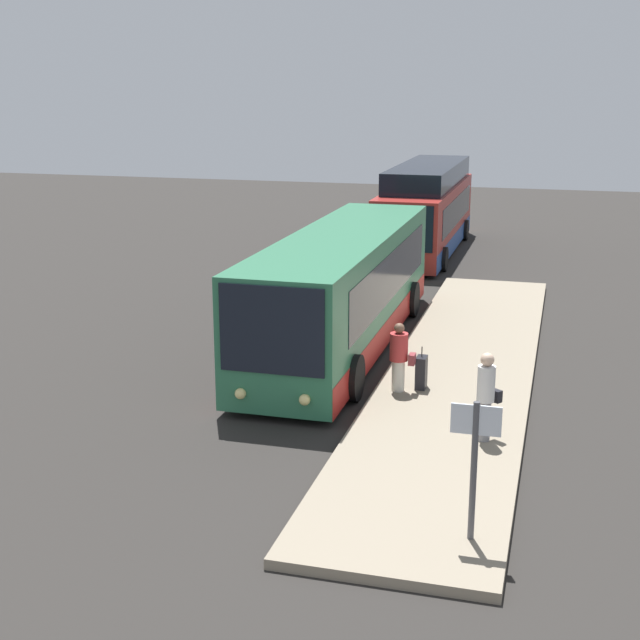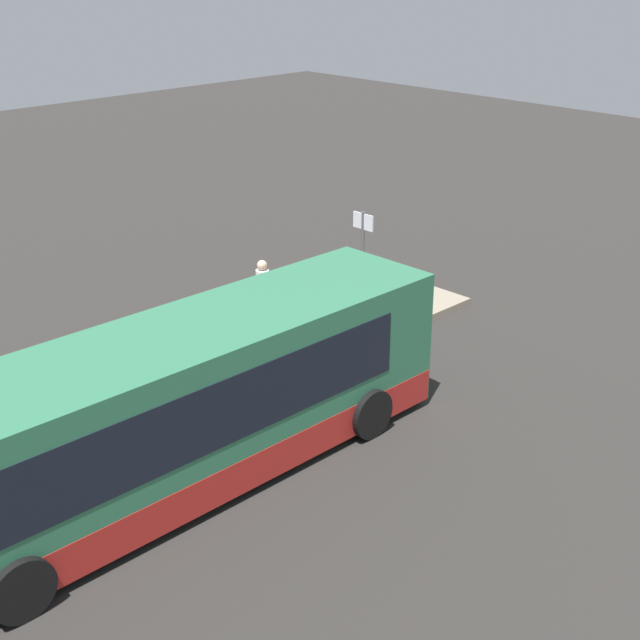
{
  "view_description": "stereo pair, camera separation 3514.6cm",
  "coord_description": "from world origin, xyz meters",
  "px_view_note": "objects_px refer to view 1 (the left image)",
  "views": [
    {
      "loc": [
        21.03,
        5.51,
        6.96
      ],
      "look_at": [
        3.03,
        0.53,
        1.92
      ],
      "focal_mm": 50.0,
      "sensor_mm": 36.0,
      "label": 1
    },
    {
      "loc": [
        -9.27,
        -12.11,
        9.47
      ],
      "look_at": [
        3.03,
        0.53,
        1.92
      ],
      "focal_mm": 50.0,
      "sensor_mm": 36.0,
      "label": 2
    }
  ],
  "objects_px": {
    "passenger_waiting": "(399,355)",
    "bus_second": "(426,213)",
    "bus_lead": "(343,290)",
    "sign_post": "(475,452)",
    "suitcase": "(421,372)",
    "passenger_boarding": "(486,393)"
  },
  "relations": [
    {
      "from": "bus_second",
      "to": "bus_lead",
      "type": "bearing_deg",
      "value": 0.0
    },
    {
      "from": "bus_lead",
      "to": "sign_post",
      "type": "relative_size",
      "value": 5.4
    },
    {
      "from": "bus_lead",
      "to": "sign_post",
      "type": "xyz_separation_m",
      "value": [
        10.0,
        4.53,
        0.06
      ]
    },
    {
      "from": "bus_second",
      "to": "passenger_boarding",
      "type": "bearing_deg",
      "value": 12.1
    },
    {
      "from": "passenger_boarding",
      "to": "bus_lead",
      "type": "bearing_deg",
      "value": 161.65
    },
    {
      "from": "bus_lead",
      "to": "suitcase",
      "type": "relative_size",
      "value": 12.11
    },
    {
      "from": "bus_second",
      "to": "passenger_boarding",
      "type": "relative_size",
      "value": 6.15
    },
    {
      "from": "bus_lead",
      "to": "sign_post",
      "type": "distance_m",
      "value": 10.98
    },
    {
      "from": "passenger_boarding",
      "to": "suitcase",
      "type": "height_order",
      "value": "passenger_boarding"
    },
    {
      "from": "bus_second",
      "to": "passenger_waiting",
      "type": "bearing_deg",
      "value": 7.06
    },
    {
      "from": "suitcase",
      "to": "sign_post",
      "type": "bearing_deg",
      "value": 15.54
    },
    {
      "from": "sign_post",
      "to": "suitcase",
      "type": "bearing_deg",
      "value": -164.46
    },
    {
      "from": "bus_lead",
      "to": "bus_second",
      "type": "xyz_separation_m",
      "value": [
        -14.28,
        -0.0,
        0.08
      ]
    },
    {
      "from": "suitcase",
      "to": "passenger_boarding",
      "type": "bearing_deg",
      "value": 32.05
    },
    {
      "from": "bus_lead",
      "to": "passenger_waiting",
      "type": "xyz_separation_m",
      "value": [
        3.66,
        2.22,
        -0.53
      ]
    },
    {
      "from": "bus_lead",
      "to": "sign_post",
      "type": "bearing_deg",
      "value": 24.36
    },
    {
      "from": "bus_lead",
      "to": "suitcase",
      "type": "bearing_deg",
      "value": 38.61
    },
    {
      "from": "passenger_boarding",
      "to": "suitcase",
      "type": "xyz_separation_m",
      "value": [
        -2.68,
        -1.68,
        -0.6
      ]
    },
    {
      "from": "bus_lead",
      "to": "passenger_boarding",
      "type": "height_order",
      "value": "bus_lead"
    },
    {
      "from": "passenger_waiting",
      "to": "bus_second",
      "type": "bearing_deg",
      "value": -172.73
    },
    {
      "from": "passenger_waiting",
      "to": "sign_post",
      "type": "bearing_deg",
      "value": 20.21
    },
    {
      "from": "bus_second",
      "to": "suitcase",
      "type": "relative_size",
      "value": 11.06
    }
  ]
}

